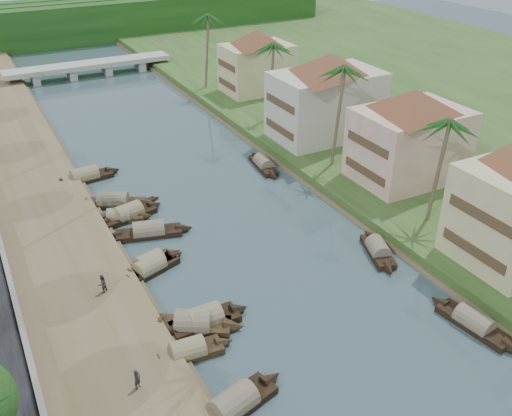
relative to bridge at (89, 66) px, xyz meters
name	(u,v)px	position (x,y,z in m)	size (l,w,h in m)	color
ground	(321,317)	(0.00, -72.00, -1.72)	(220.00, 220.00, 0.00)	#364B51
left_bank	(52,240)	(-16.00, -52.00, -1.32)	(10.00, 180.00, 0.80)	brown
right_bank	(362,163)	(19.00, -52.00, -1.12)	(16.00, 180.00, 1.20)	#26481C
retaining_wall	(0,243)	(-20.20, -52.00, -0.37)	(0.40, 180.00, 1.10)	slate
treeline	(55,23)	(0.00, 28.00, 2.28)	(120.00, 14.00, 8.00)	#15390F
bridge	(89,66)	(0.00, 0.00, 0.00)	(28.00, 4.00, 2.40)	#A1A297
building_mid	(410,134)	(19.99, -58.00, 4.41)	(14.11, 14.11, 9.70)	beige
building_far	(327,95)	(18.99, -44.00, 4.66)	(15.59, 15.59, 10.20)	beige
building_distant	(257,60)	(19.99, -24.00, 4.16)	(12.62, 12.62, 9.20)	beige
sampan_3	(234,406)	(-9.69, -76.86, -1.31)	(8.52, 3.90, 2.25)	black
sampan_4	(188,352)	(-10.43, -71.18, -1.31)	(6.94, 2.04, 1.98)	black
sampan_5	(205,320)	(-8.08, -68.66, -1.30)	(7.29, 2.09, 2.32)	black
sampan_6	(193,324)	(-9.01, -68.70, -1.30)	(7.52, 5.39, 2.29)	black
sampan_7	(150,269)	(-9.55, -60.42, -1.31)	(7.44, 3.83, 1.99)	black
sampan_8	(150,264)	(-9.32, -59.82, -1.31)	(6.86, 3.48, 2.10)	black
sampan_9	(149,232)	(-7.72, -54.73, -1.31)	(8.57, 3.78, 2.14)	black
sampan_10	(119,217)	(-9.41, -50.75, -1.32)	(6.63, 3.48, 1.86)	black
sampan_11	(129,214)	(-8.43, -50.67, -1.31)	(7.85, 3.43, 2.21)	black
sampan_12	(113,202)	(-9.07, -47.45, -1.31)	(8.55, 5.50, 2.11)	black
sampan_13	(85,177)	(-10.27, -40.34, -1.30)	(8.51, 2.64, 2.28)	black
sampan_14	(474,323)	(9.29, -78.24, -1.31)	(2.53, 8.21, 1.99)	black
sampan_15	(378,251)	(9.19, -67.23, -1.31)	(3.74, 7.31, 1.97)	black
sampan_16	(263,164)	(8.85, -46.63, -1.31)	(2.29, 7.90, 1.94)	black
canoe_1	(211,335)	(-8.19, -70.02, -1.62)	(4.76, 2.55, 0.78)	black
canoe_2	(139,204)	(-6.68, -48.46, -1.62)	(4.82, 1.49, 0.69)	black
palm_1	(444,125)	(16.00, -66.04, 8.86)	(3.20, 3.20, 11.15)	brown
palm_2	(340,71)	(15.00, -51.72, 10.14)	(3.20, 3.20, 12.48)	brown
palm_3	(271,47)	(16.00, -35.38, 9.06)	(3.20, 3.20, 11.36)	brown
palm_7	(204,18)	(14.00, -18.52, 9.96)	(3.20, 3.20, 12.30)	brown
tree_6	(355,87)	(24.00, -43.03, 4.72)	(4.53, 4.53, 7.21)	#413225
person_near	(137,379)	(-14.53, -73.05, -0.20)	(0.53, 0.35, 1.44)	#24252B
person_far	(102,284)	(-13.92, -62.24, -0.15)	(0.75, 0.58, 1.54)	#392E27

